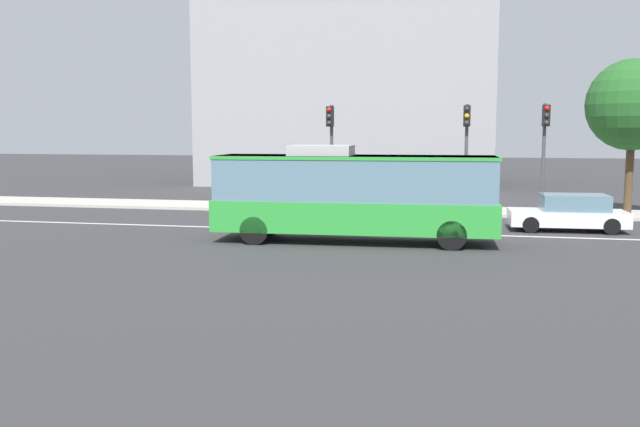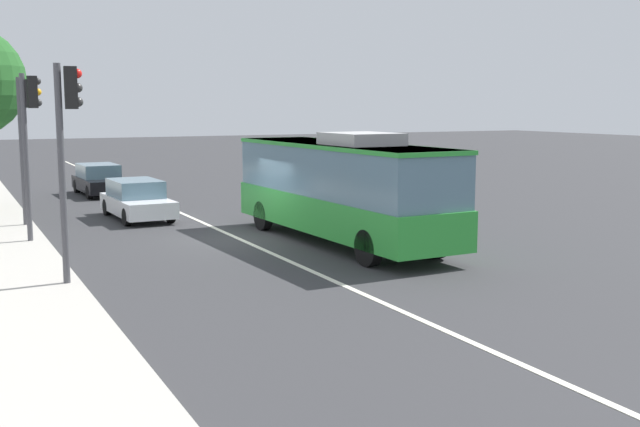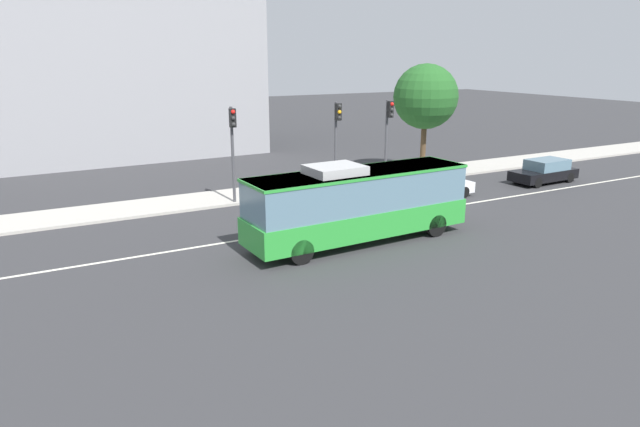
{
  "view_description": "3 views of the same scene",
  "coord_description": "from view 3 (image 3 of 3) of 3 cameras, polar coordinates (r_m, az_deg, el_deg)",
  "views": [
    {
      "loc": [
        1.63,
        -26.62,
        3.96
      ],
      "look_at": [
        -3.14,
        -3.66,
        1.13
      ],
      "focal_mm": 38.47,
      "sensor_mm": 36.0,
      "label": 1
    },
    {
      "loc": [
        -22.82,
        8.37,
        4.26
      ],
      "look_at": [
        -2.14,
        -1.87,
        0.98
      ],
      "focal_mm": 42.85,
      "sensor_mm": 36.0,
      "label": 2
    },
    {
      "loc": [
        -14.54,
        -22.09,
        7.78
      ],
      "look_at": [
        -3.75,
        -2.21,
        1.39
      ],
      "focal_mm": 31.64,
      "sensor_mm": 36.0,
      "label": 3
    }
  ],
  "objects": [
    {
      "name": "sedan_black",
      "position": [
        38.17,
        21.77,
        3.99
      ],
      "size": [
        4.55,
        1.93,
        1.46
      ],
      "rotation": [
        0.0,
        0.0,
        3.17
      ],
      "color": "black",
      "rests_on": "ground_plane"
    },
    {
      "name": "traffic_light_far_corner",
      "position": [
        32.73,
        1.73,
        8.37
      ],
      "size": [
        0.33,
        0.62,
        5.2
      ],
      "rotation": [
        0.0,
        0.0,
        -1.6
      ],
      "color": "#47474C",
      "rests_on": "ground_plane"
    },
    {
      "name": "lane_centre_line",
      "position": [
        27.56,
        4.66,
        -0.66
      ],
      "size": [
        76.0,
        0.16,
        0.01
      ],
      "primitive_type": "cube",
      "color": "silver",
      "rests_on": "ground_plane"
    },
    {
      "name": "sedan_white",
      "position": [
        32.27,
        11.62,
        2.82
      ],
      "size": [
        4.57,
        1.97,
        1.46
      ],
      "rotation": [
        0.0,
        0.0,
        3.18
      ],
      "color": "white",
      "rests_on": "ground_plane"
    },
    {
      "name": "traffic_light_mid_block",
      "position": [
        29.91,
        -8.81,
        7.49
      ],
      "size": [
        0.35,
        0.62,
        5.2
      ],
      "rotation": [
        0.0,
        0.0,
        -1.67
      ],
      "color": "#47474C",
      "rests_on": "ground_plane"
    },
    {
      "name": "sidewalk_kerb",
      "position": [
        33.68,
        -2.11,
        2.53
      ],
      "size": [
        80.0,
        3.36,
        0.14
      ],
      "primitive_type": "cube",
      "color": "#B2ADA3",
      "rests_on": "ground_plane"
    },
    {
      "name": "transit_bus",
      "position": [
        23.87,
        3.88,
        1.25
      ],
      "size": [
        10.09,
        2.87,
        3.46
      ],
      "rotation": [
        0.0,
        0.0,
        0.04
      ],
      "color": "green",
      "rests_on": "ground_plane"
    },
    {
      "name": "street_tree_kerbside_left",
      "position": [
        37.9,
        10.63,
        11.52
      ],
      "size": [
        4.19,
        4.19,
        7.26
      ],
      "color": "#4C3823",
      "rests_on": "ground_plane"
    },
    {
      "name": "traffic_light_near_corner",
      "position": [
        34.42,
        6.91,
        8.63
      ],
      "size": [
        0.34,
        0.62,
        5.2
      ],
      "rotation": [
        0.0,
        0.0,
        -1.5
      ],
      "color": "#47474C",
      "rests_on": "ground_plane"
    },
    {
      "name": "ground_plane",
      "position": [
        27.57,
        4.66,
        -0.67
      ],
      "size": [
        160.0,
        160.0,
        0.0
      ],
      "primitive_type": "plane",
      "color": "#333335"
    }
  ]
}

